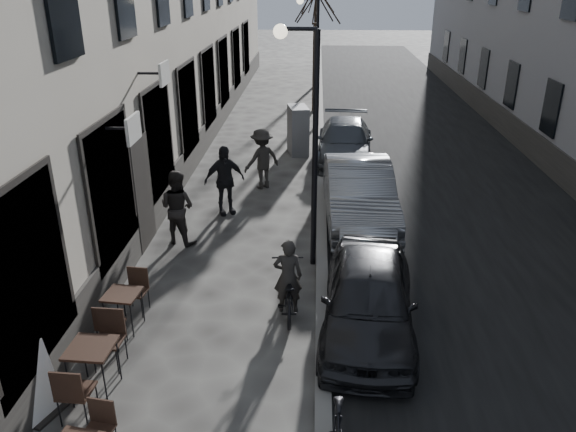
# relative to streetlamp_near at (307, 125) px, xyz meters

# --- Properties ---
(road) EXTENTS (7.30, 60.00, 0.00)m
(road) POSITION_rel_streetlamp_near_xyz_m (4.02, 10.00, -3.16)
(road) COLOR black
(road) RESTS_ON ground
(kerb) EXTENTS (0.25, 60.00, 0.12)m
(kerb) POSITION_rel_streetlamp_near_xyz_m (0.37, 10.00, -3.10)
(kerb) COLOR gray
(kerb) RESTS_ON ground
(streetlamp_near) EXTENTS (0.90, 0.28, 5.09)m
(streetlamp_near) POSITION_rel_streetlamp_near_xyz_m (0.00, 0.00, 0.00)
(streetlamp_near) COLOR black
(streetlamp_near) RESTS_ON ground
(streetlamp_far) EXTENTS (0.90, 0.28, 5.09)m
(streetlamp_far) POSITION_rel_streetlamp_near_xyz_m (0.00, 12.00, 0.00)
(streetlamp_far) COLOR black
(streetlamp_far) RESTS_ON ground
(tree_near) EXTENTS (2.40, 2.40, 5.70)m
(tree_near) POSITION_rel_streetlamp_near_xyz_m (0.07, 15.00, 1.50)
(tree_near) COLOR black
(tree_near) RESTS_ON ground
(bistro_set_b) EXTENTS (0.70, 1.66, 0.97)m
(bistro_set_b) POSITION_rel_streetlamp_near_xyz_m (-3.15, -4.31, -2.66)
(bistro_set_b) COLOR black
(bistro_set_b) RESTS_ON ground
(bistro_set_c) EXTENTS (0.66, 1.50, 0.87)m
(bistro_set_c) POSITION_rel_streetlamp_near_xyz_m (-3.22, -2.64, -2.71)
(bistro_set_c) COLOR black
(bistro_set_c) RESTS_ON ground
(sign_board) EXTENTS (0.58, 0.71, 1.11)m
(sign_board) POSITION_rel_streetlamp_near_xyz_m (-3.75, -4.85, -2.71)
(sign_board) COLOR black
(sign_board) RESTS_ON ground
(utility_cabinet) EXTENTS (0.83, 1.22, 1.68)m
(utility_cabinet) POSITION_rel_streetlamp_near_xyz_m (-0.45, 8.26, -2.32)
(utility_cabinet) COLOR slate
(utility_cabinet) RESTS_ON ground
(bicycle) EXTENTS (0.72, 1.79, 0.92)m
(bicycle) POSITION_rel_streetlamp_near_xyz_m (-0.29, -1.92, -2.70)
(bicycle) COLOR black
(bicycle) RESTS_ON ground
(cyclist_rider) EXTENTS (0.57, 0.40, 1.50)m
(cyclist_rider) POSITION_rel_streetlamp_near_xyz_m (-0.29, -1.92, -2.41)
(cyclist_rider) COLOR #292724
(cyclist_rider) RESTS_ON ground
(pedestrian_near) EXTENTS (1.07, 0.96, 1.81)m
(pedestrian_near) POSITION_rel_streetlamp_near_xyz_m (-3.04, 0.92, -2.26)
(pedestrian_near) COLOR #272422
(pedestrian_near) RESTS_ON ground
(pedestrian_mid) EXTENTS (1.34, 1.25, 1.81)m
(pedestrian_mid) POSITION_rel_streetlamp_near_xyz_m (-1.39, 4.72, -2.25)
(pedestrian_mid) COLOR #2A2724
(pedestrian_mid) RESTS_ON ground
(pedestrian_far) EXTENTS (1.19, 0.92, 1.88)m
(pedestrian_far) POSITION_rel_streetlamp_near_xyz_m (-2.20, 2.72, -2.22)
(pedestrian_far) COLOR black
(pedestrian_far) RESTS_ON ground
(car_near) EXTENTS (1.97, 4.16, 1.37)m
(car_near) POSITION_rel_streetlamp_near_xyz_m (1.17, -2.50, -2.47)
(car_near) COLOR black
(car_near) RESTS_ON ground
(car_mid) EXTENTS (1.81, 4.77, 1.55)m
(car_mid) POSITION_rel_streetlamp_near_xyz_m (1.31, 2.37, -2.38)
(car_mid) COLOR gray
(car_mid) RESTS_ON ground
(car_far) EXTENTS (2.10, 4.66, 1.33)m
(car_far) POSITION_rel_streetlamp_near_xyz_m (1.17, 7.51, -2.50)
(car_far) COLOR #3D4148
(car_far) RESTS_ON ground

